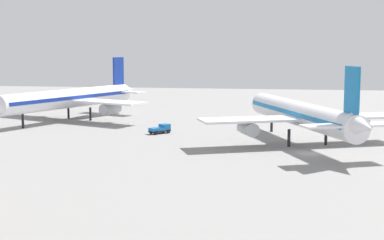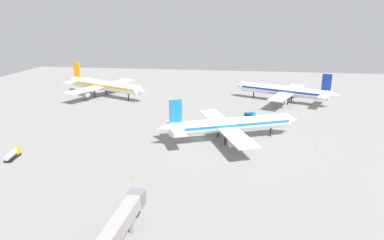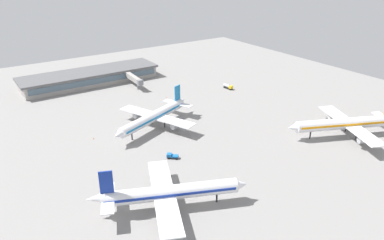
% 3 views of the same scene
% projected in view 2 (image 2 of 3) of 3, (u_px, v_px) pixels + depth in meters
% --- Properties ---
extents(ground, '(288.00, 288.00, 0.00)m').
position_uv_depth(ground, '(199.00, 140.00, 111.84)').
color(ground, gray).
extents(airplane_at_gate, '(47.02, 38.89, 15.07)m').
position_uv_depth(airplane_at_gate, '(284.00, 91.00, 157.59)').
color(airplane_at_gate, white).
rests_on(airplane_at_gate, ground).
extents(airplane_taxiing, '(46.85, 38.71, 14.96)m').
position_uv_depth(airplane_taxiing, '(230.00, 125.00, 109.65)').
color(airplane_taxiing, white).
rests_on(airplane_taxiing, ground).
extents(airplane_distant, '(49.51, 41.01, 15.95)m').
position_uv_depth(airplane_distant, '(104.00, 85.00, 168.06)').
color(airplane_distant, white).
rests_on(airplane_distant, ground).
extents(fuel_truck, '(2.76, 6.47, 2.50)m').
position_uv_depth(fuel_truck, '(12.00, 154.00, 96.66)').
color(fuel_truck, black).
rests_on(fuel_truck, ground).
extents(pushback_tractor, '(4.54, 4.36, 1.90)m').
position_uv_depth(pushback_tractor, '(251.00, 114.00, 136.82)').
color(pushback_tractor, black).
rests_on(pushback_tractor, ground).
extents(jet_bridge, '(3.99, 21.78, 6.74)m').
position_uv_depth(jet_bridge, '(119.00, 225.00, 57.97)').
color(jet_bridge, '#9E9993').
rests_on(jet_bridge, ground).
extents(safety_cone_near_gate, '(0.44, 0.44, 0.60)m').
position_uv_depth(safety_cone_near_gate, '(133.00, 176.00, 85.82)').
color(safety_cone_near_gate, '#EA590C').
rests_on(safety_cone_near_gate, ground).
extents(safety_cone_mid_apron, '(0.44, 0.44, 0.60)m').
position_uv_depth(safety_cone_mid_apron, '(317.00, 148.00, 103.88)').
color(safety_cone_mid_apron, '#EA590C').
rests_on(safety_cone_mid_apron, ground).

